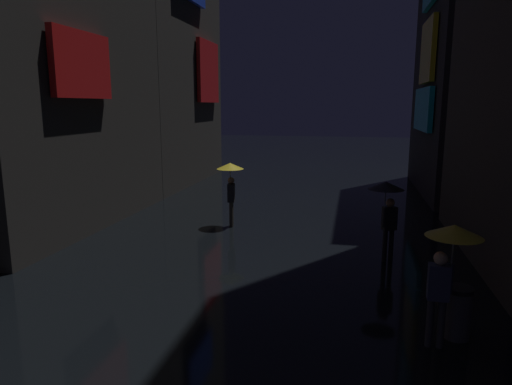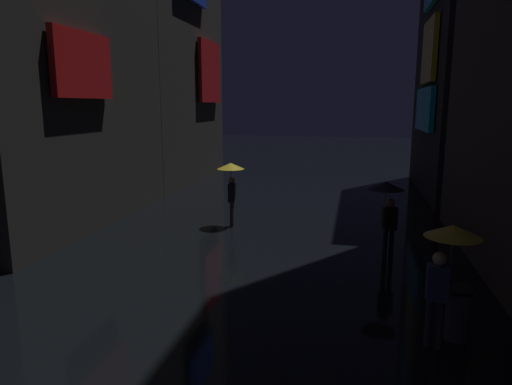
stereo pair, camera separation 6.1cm
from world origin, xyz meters
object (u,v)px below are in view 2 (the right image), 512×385
Objects in this scene: pedestrian_midstreet_left_yellow at (448,252)px; trash_bin at (457,313)px; pedestrian_near_crossing_black at (387,199)px; pedestrian_far_right_yellow at (231,177)px.

pedestrian_midstreet_left_yellow is 1.30m from trash_bin.
pedestrian_midstreet_left_yellow is 1.00× the size of pedestrian_near_crossing_black.
trash_bin is (1.00, -3.77, -1.20)m from pedestrian_near_crossing_black.
trash_bin is (5.83, -6.48, -1.20)m from pedestrian_far_right_yellow.
pedestrian_near_crossing_black is at bearing 104.89° from trash_bin.
pedestrian_far_right_yellow is at bearing 131.99° from trash_bin.
pedestrian_midstreet_left_yellow reaches higher than trash_bin.
pedestrian_near_crossing_black is (-0.70, 4.16, 0.00)m from pedestrian_midstreet_left_yellow.
pedestrian_midstreet_left_yellow is 2.28× the size of trash_bin.
pedestrian_far_right_yellow reaches higher than trash_bin.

